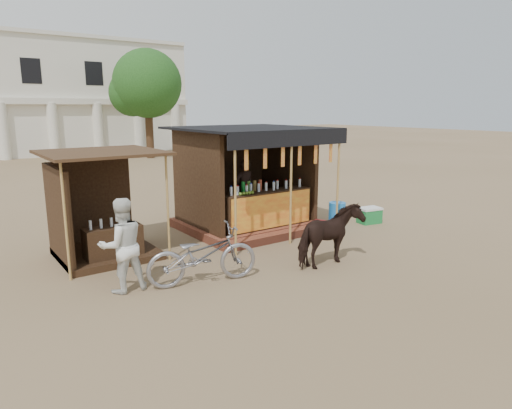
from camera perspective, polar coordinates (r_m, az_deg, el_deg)
The scene contains 10 objects.
ground at distance 9.61m, azimuth 5.62°, elevation -8.06°, with size 120.00×120.00×0.00m, color #846B4C.
main_stall at distance 12.50m, azimuth -0.97°, elevation 1.59°, with size 3.60×3.61×2.78m.
secondary_stall at distance 10.67m, azimuth -19.33°, elevation -1.89°, with size 2.40×2.40×2.38m.
cow at distance 9.71m, azimuth 9.25°, elevation -3.92°, with size 0.70×1.54×1.30m, color black.
motorbike at distance 8.73m, azimuth -6.70°, elevation -6.30°, with size 0.74×2.12×1.12m, color gray.
bystander at distance 8.57m, azimuth -16.41°, elevation -4.92°, with size 0.84×0.66×1.73m, color silver.
blue_barrel at distance 12.95m, azimuth 10.09°, elevation -1.28°, with size 0.46×0.46×0.70m, color blue.
red_crate at distance 12.54m, azimuth 7.90°, elevation -2.67°, with size 0.38×0.36×0.27m, color maroon.
cooler at distance 13.62m, azimuth 13.99°, elevation -1.31°, with size 0.71×0.55×0.46m.
tree at distance 31.24m, azimuth -13.85°, elevation 14.16°, with size 4.50×4.40×7.00m.
Camera 1 is at (-5.99, -6.75, 3.29)m, focal length 32.00 mm.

